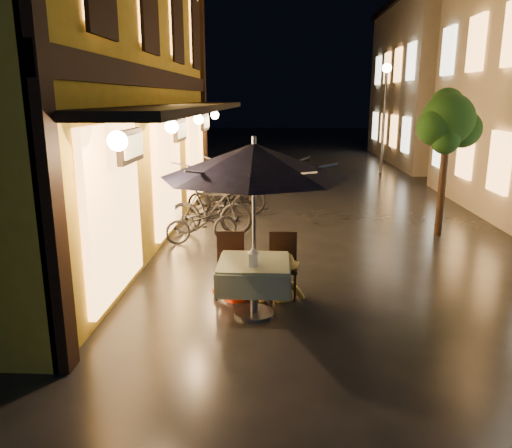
{
  "coord_description": "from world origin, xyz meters",
  "views": [
    {
      "loc": [
        -1.12,
        -6.28,
        2.94
      ],
      "look_at": [
        -1.44,
        0.76,
        1.15
      ],
      "focal_mm": 35.0,
      "sensor_mm": 36.0,
      "label": 1
    }
  ],
  "objects_px": {
    "cafe_table": "(254,275)",
    "person_orange": "(232,255)",
    "patio_umbrella": "(254,161)",
    "table_lantern": "(253,256)",
    "person_yellow": "(282,254)",
    "bicycle_0": "(202,223)"
  },
  "relations": [
    {
      "from": "cafe_table",
      "to": "person_orange",
      "type": "distance_m",
      "value": 0.7
    },
    {
      "from": "patio_umbrella",
      "to": "table_lantern",
      "type": "bearing_deg",
      "value": -90.0
    },
    {
      "from": "cafe_table",
      "to": "person_orange",
      "type": "bearing_deg",
      "value": 120.77
    },
    {
      "from": "table_lantern",
      "to": "person_orange",
      "type": "bearing_deg",
      "value": 114.0
    },
    {
      "from": "cafe_table",
      "to": "person_orange",
      "type": "xyz_separation_m",
      "value": [
        -0.35,
        0.59,
        0.09
      ]
    },
    {
      "from": "person_orange",
      "to": "person_yellow",
      "type": "bearing_deg",
      "value": 178.46
    },
    {
      "from": "patio_umbrella",
      "to": "bicycle_0",
      "type": "bearing_deg",
      "value": 109.68
    },
    {
      "from": "cafe_table",
      "to": "person_yellow",
      "type": "xyz_separation_m",
      "value": [
        0.39,
        0.58,
        0.12
      ]
    },
    {
      "from": "patio_umbrella",
      "to": "person_yellow",
      "type": "bearing_deg",
      "value": 56.08
    },
    {
      "from": "person_orange",
      "to": "bicycle_0",
      "type": "height_order",
      "value": "person_orange"
    },
    {
      "from": "patio_umbrella",
      "to": "bicycle_0",
      "type": "height_order",
      "value": "patio_umbrella"
    },
    {
      "from": "table_lantern",
      "to": "person_orange",
      "type": "distance_m",
      "value": 0.9
    },
    {
      "from": "table_lantern",
      "to": "bicycle_0",
      "type": "bearing_deg",
      "value": 108.7
    },
    {
      "from": "person_orange",
      "to": "person_yellow",
      "type": "distance_m",
      "value": 0.74
    },
    {
      "from": "table_lantern",
      "to": "bicycle_0",
      "type": "relative_size",
      "value": 0.16
    },
    {
      "from": "cafe_table",
      "to": "bicycle_0",
      "type": "height_order",
      "value": "bicycle_0"
    },
    {
      "from": "person_orange",
      "to": "table_lantern",
      "type": "bearing_deg",
      "value": 113.76
    },
    {
      "from": "person_yellow",
      "to": "cafe_table",
      "type": "bearing_deg",
      "value": 42.17
    },
    {
      "from": "patio_umbrella",
      "to": "person_yellow",
      "type": "height_order",
      "value": "patio_umbrella"
    },
    {
      "from": "table_lantern",
      "to": "person_yellow",
      "type": "distance_m",
      "value": 0.89
    },
    {
      "from": "person_orange",
      "to": "bicycle_0",
      "type": "distance_m",
      "value": 3.11
    },
    {
      "from": "person_orange",
      "to": "person_yellow",
      "type": "xyz_separation_m",
      "value": [
        0.74,
        -0.02,
        0.03
      ]
    }
  ]
}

